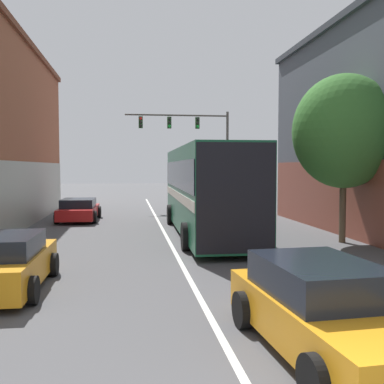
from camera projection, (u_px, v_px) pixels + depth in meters
name	position (u px, v px, depth m)	size (l,w,h in m)	color
lane_center_line	(166.00, 236.00, 19.17)	(0.14, 44.59, 0.01)	silver
bus	(206.00, 186.00, 19.49)	(3.01, 12.06, 3.75)	#145133
hatchback_foreground	(324.00, 310.00, 7.04)	(2.25, 4.60, 1.43)	orange
parked_car_left_near	(79.00, 210.00, 24.52)	(2.20, 4.43, 1.22)	red
parked_car_left_mid	(5.00, 263.00, 10.64)	(2.00, 4.14, 1.35)	orange
traffic_signal_gantry	(195.00, 137.00, 31.46)	(7.28, 0.36, 6.85)	#514C47
street_tree_near	(344.00, 132.00, 17.27)	(3.99, 3.59, 6.51)	brown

